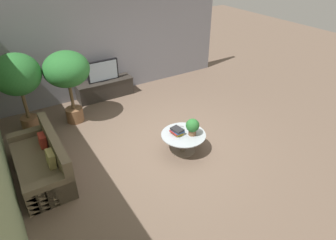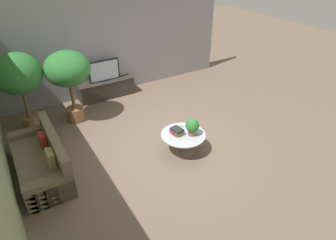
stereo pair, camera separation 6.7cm
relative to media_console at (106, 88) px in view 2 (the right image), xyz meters
name	(u,v)px [view 2 (the right image)]	position (x,y,z in m)	size (l,w,h in m)	color
ground_plane	(167,143)	(0.32, -2.94, -0.27)	(24.00, 24.00, 0.00)	brown
back_wall_stone	(108,42)	(0.32, 0.32, 1.23)	(7.40, 0.12, 3.00)	gray
media_console	(106,88)	(0.00, 0.00, 0.00)	(1.63, 0.50, 0.52)	#2D2823
television	(104,71)	(0.00, 0.00, 0.55)	(0.89, 0.13, 0.60)	black
coffee_table	(183,139)	(0.46, -3.38, 0.04)	(0.96, 0.96, 0.44)	#756656
couch_by_wall	(42,162)	(-2.30, -2.55, 0.01)	(0.84, 2.00, 0.84)	brown
potted_palm_tall	(19,77)	(-2.21, -0.73, 1.12)	(1.04, 1.04, 1.93)	brown
potted_palm_corner	(68,72)	(-1.16, -0.87, 1.06)	(1.08, 1.08, 1.83)	brown
potted_plant_tabletop	(192,126)	(0.61, -3.48, 0.38)	(0.29, 0.29, 0.38)	brown
book_stack	(177,131)	(0.35, -3.30, 0.25)	(0.24, 0.30, 0.14)	gold
remote_black	(191,127)	(0.74, -3.24, 0.18)	(0.04, 0.16, 0.02)	black
remote_silver	(180,126)	(0.56, -3.08, 0.18)	(0.04, 0.16, 0.02)	gray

